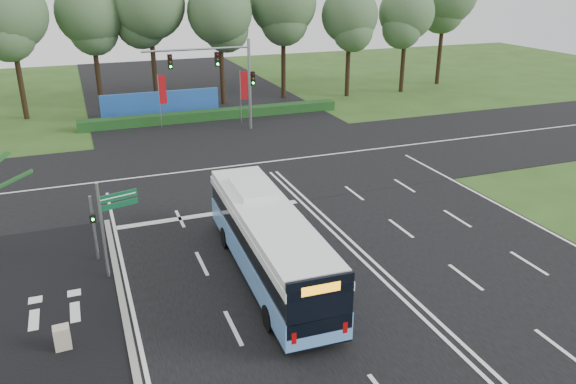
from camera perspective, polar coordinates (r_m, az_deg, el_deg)
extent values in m
plane|color=#2B4918|center=(26.56, 5.31, -4.87)|extent=(120.00, 120.00, 0.00)
cube|color=black|center=(26.55, 5.31, -4.84)|extent=(20.00, 120.00, 0.04)
cube|color=black|center=(36.86, -2.84, 2.95)|extent=(120.00, 14.00, 0.05)
cube|color=black|center=(21.79, -22.62, -13.00)|extent=(5.00, 18.00, 0.06)
cube|color=gray|center=(21.71, -16.20, -12.12)|extent=(0.25, 18.00, 0.12)
cube|color=#5A90D1|center=(23.01, -1.99, -6.42)|extent=(2.69, 11.24, 1.02)
cube|color=black|center=(23.23, -1.97, -7.44)|extent=(2.66, 11.19, 0.28)
cube|color=black|center=(22.59, -2.02, -4.34)|extent=(2.59, 11.07, 0.88)
cube|color=white|center=(22.35, -2.04, -3.05)|extent=(2.69, 11.24, 0.33)
cube|color=white|center=(22.21, -2.05, -2.29)|extent=(2.63, 10.79, 0.33)
cube|color=white|center=(24.18, -3.68, 0.44)|extent=(1.58, 2.84, 0.23)
cube|color=black|center=(18.02, 3.27, -11.49)|extent=(2.26, 0.19, 2.05)
cube|color=orange|center=(17.64, 3.36, -9.78)|extent=(1.30, 0.10, 0.33)
cylinder|color=black|center=(25.74, -6.38, -4.63)|extent=(0.29, 0.98, 0.97)
cylinder|color=black|center=(26.23, -1.75, -3.97)|extent=(0.29, 0.98, 0.97)
cylinder|color=black|center=(20.10, -1.95, -12.68)|extent=(0.29, 0.98, 0.97)
cylinder|color=black|center=(20.73, 3.91, -11.56)|extent=(0.29, 0.98, 0.97)
cylinder|color=gray|center=(25.40, -19.09, -3.57)|extent=(0.12, 0.12, 3.02)
cube|color=black|center=(25.02, -19.22, -2.57)|extent=(0.25, 0.17, 0.35)
sphere|color=#19F233|center=(24.92, -19.21, -2.66)|extent=(0.12, 0.12, 0.12)
cylinder|color=gray|center=(23.60, -18.29, -3.88)|extent=(0.13, 0.13, 4.17)
cube|color=#0C4726|center=(23.30, -16.87, -0.41)|extent=(1.52, 0.49, 0.31)
cube|color=#0C4726|center=(23.43, -16.78, -1.23)|extent=(1.52, 0.49, 0.23)
cube|color=white|center=(23.26, -16.87, -0.44)|extent=(1.41, 0.41, 0.04)
cube|color=#BCB098|center=(20.65, -21.95, -13.61)|extent=(0.54, 0.46, 0.87)
cylinder|color=gray|center=(46.08, -12.91, 8.96)|extent=(0.07, 0.07, 4.27)
cube|color=maroon|center=(45.97, -12.62, 10.11)|extent=(0.57, 0.07, 2.28)
cylinder|color=gray|center=(46.67, -4.83, 9.60)|extent=(0.07, 0.07, 4.30)
cube|color=maroon|center=(46.55, -4.48, 10.72)|extent=(0.57, 0.09, 2.29)
cylinder|color=gray|center=(44.42, -3.92, 10.79)|extent=(0.24, 0.24, 7.00)
cylinder|color=gray|center=(42.99, -9.28, 14.12)|extent=(8.00, 0.16, 0.16)
cube|color=black|center=(43.42, -7.23, 13.24)|extent=(0.32, 0.28, 1.05)
cube|color=black|center=(42.73, -11.90, 12.82)|extent=(0.32, 0.28, 1.05)
cube|color=black|center=(44.40, -3.62, 11.45)|extent=(0.32, 0.28, 1.05)
cube|color=#133312|center=(48.35, -7.53, 7.79)|extent=(22.00, 1.20, 0.80)
cube|color=#1D4B9E|center=(49.87, -12.78, 8.69)|extent=(10.00, 0.30, 2.20)
cylinder|color=black|center=(52.48, -25.69, 11.09)|extent=(0.44, 0.44, 8.18)
sphere|color=#3E5D37|center=(52.00, -26.52, 15.96)|extent=(6.03, 6.03, 6.03)
cylinder|color=black|center=(54.04, -18.87, 12.19)|extent=(0.44, 0.44, 8.00)
sphere|color=#3E5D37|center=(53.58, -19.45, 16.84)|extent=(5.89, 5.89, 5.89)
cylinder|color=black|center=(53.67, -13.51, 13.03)|extent=(0.44, 0.44, 8.65)
sphere|color=#3E5D37|center=(53.22, -13.98, 18.12)|extent=(6.38, 6.38, 6.38)
cylinder|color=black|center=(53.48, -6.76, 13.02)|extent=(0.44, 0.44, 7.89)
sphere|color=#3E5D37|center=(53.01, -6.98, 17.68)|extent=(5.81, 5.81, 5.81)
cylinder|color=black|center=(55.78, -0.47, 13.84)|extent=(0.44, 0.44, 8.50)
sphere|color=#3E5D37|center=(55.34, -0.49, 18.66)|extent=(6.27, 6.27, 6.27)
cylinder|color=black|center=(57.08, 6.12, 13.33)|extent=(0.44, 0.44, 7.39)
sphere|color=#3E5D37|center=(56.64, 6.29, 17.43)|extent=(5.45, 5.45, 5.45)
cylinder|color=black|center=(59.99, 11.64, 13.46)|extent=(0.44, 0.44, 7.47)
sphere|color=#3E5D37|center=(59.57, 11.95, 17.39)|extent=(5.51, 5.51, 5.51)
cylinder|color=black|center=(65.17, 15.25, 14.50)|extent=(0.44, 0.44, 9.09)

